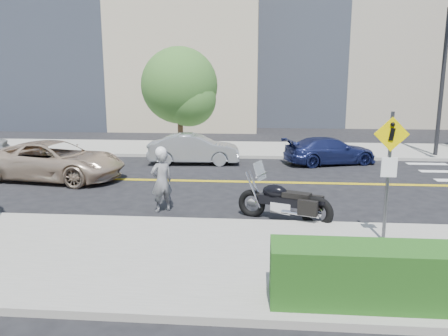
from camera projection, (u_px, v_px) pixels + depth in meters
name	position (u px, v px, depth m)	size (l,w,h in m)	color
ground_plane	(226.00, 181.00, 16.74)	(120.00, 120.00, 0.00)	black
sidewalk_near	(198.00, 258.00, 9.40)	(60.00, 5.00, 0.15)	#9E9B91
sidewalk_far	(237.00, 149.00, 24.04)	(60.00, 5.00, 0.15)	#9E9B91
building_mid	(337.00, 10.00, 39.47)	(18.00, 14.00, 20.00)	#A39984
pedestrian_sign	(389.00, 164.00, 9.84)	(0.78, 0.08, 3.00)	#4C4C51
motorcyclist	(162.00, 179.00, 12.77)	(0.80, 0.75, 1.94)	silver
motorcycle	(285.00, 193.00, 11.92)	(2.64, 0.80, 1.61)	black
suv	(55.00, 161.00, 16.90)	(2.50, 5.42, 1.51)	#C6AC91
parked_car_silver	(194.00, 149.00, 20.15)	(1.46, 4.18, 1.38)	#A5A9AD
parked_car_blue	(330.00, 151.00, 20.09)	(1.73, 4.26, 1.24)	navy
tree_far_a	(180.00, 86.00, 23.23)	(4.07, 4.07, 5.56)	#382619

